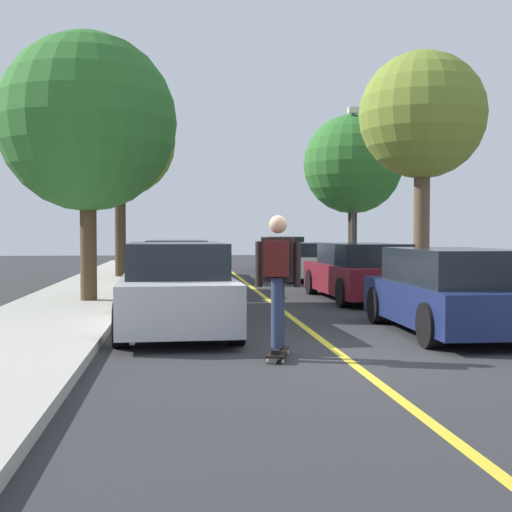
{
  "coord_description": "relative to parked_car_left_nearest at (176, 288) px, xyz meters",
  "views": [
    {
      "loc": [
        -2.11,
        -8.9,
        1.61
      ],
      "look_at": [
        -0.26,
        7.79,
        1.04
      ],
      "focal_mm": 48.64,
      "sensor_mm": 36.0,
      "label": 1
    }
  ],
  "objects": [
    {
      "name": "parked_car_left_far",
      "position": [
        -0.0,
        14.15,
        -0.03
      ],
      "size": [
        2.0,
        4.2,
        1.33
      ],
      "color": "navy",
      "rests_on": "ground"
    },
    {
      "name": "skateboard",
      "position": [
        1.3,
        -2.66,
        -0.61
      ],
      "size": [
        0.41,
        0.87,
        0.1
      ],
      "color": "black",
      "rests_on": "ground"
    },
    {
      "name": "parked_car_right_nearest",
      "position": [
        4.32,
        -0.81,
        -0.02
      ],
      "size": [
        1.84,
        4.09,
        1.35
      ],
      "color": "navy",
      "rests_on": "ground"
    },
    {
      "name": "street_tree_left_near",
      "position": [
        -1.91,
        12.24,
        3.92
      ],
      "size": [
        3.69,
        3.69,
        6.35
      ],
      "color": "#3D2D1E",
      "rests_on": "sidewalk_left"
    },
    {
      "name": "skateboarder",
      "position": [
        1.29,
        -2.69,
        0.39
      ],
      "size": [
        0.58,
        0.7,
        1.72
      ],
      "color": "black",
      "rests_on": "skateboard"
    },
    {
      "name": "parked_car_left_nearest",
      "position": [
        0.0,
        0.0,
        0.0
      ],
      "size": [
        1.96,
        4.57,
        1.44
      ],
      "color": "#B7B7BC",
      "rests_on": "ground"
    },
    {
      "name": "streetlamp",
      "position": [
        6.07,
        12.32,
        2.75
      ],
      "size": [
        0.36,
        0.24,
        5.81
      ],
      "color": "#38383D",
      "rests_on": "sidewalk_right"
    },
    {
      "name": "center_line",
      "position": [
        2.16,
        1.55,
        -0.69
      ],
      "size": [
        0.12,
        39.2,
        0.01
      ],
      "primitive_type": "cube",
      "color": "gold",
      "rests_on": "ground"
    },
    {
      "name": "parked_car_left_near",
      "position": [
        -0.0,
        7.16,
        -0.01
      ],
      "size": [
        1.9,
        4.69,
        1.4
      ],
      "color": "#B7B7BC",
      "rests_on": "ground"
    },
    {
      "name": "ground",
      "position": [
        2.16,
        -2.45,
        -0.7
      ],
      "size": [
        80.0,
        80.0,
        0.0
      ],
      "primitive_type": "plane",
      "color": "#2D2D30"
    },
    {
      "name": "street_tree_right_nearest",
      "position": [
        6.23,
        5.84,
        3.86
      ],
      "size": [
        3.23,
        3.23,
        6.08
      ],
      "color": "brown",
      "rests_on": "sidewalk_right"
    },
    {
      "name": "parked_car_right_farthest",
      "position": [
        4.33,
        17.46,
        0.0
      ],
      "size": [
        1.86,
        4.49,
        1.43
      ],
      "color": "black",
      "rests_on": "ground"
    },
    {
      "name": "street_tree_left_nearest",
      "position": [
        -1.91,
        3.98,
        3.28
      ],
      "size": [
        3.84,
        3.84,
        5.77
      ],
      "color": "#4C3823",
      "rests_on": "sidewalk_left"
    },
    {
      "name": "parked_car_right_far",
      "position": [
        4.32,
        11.77,
        -0.05
      ],
      "size": [
        1.92,
        4.32,
        1.26
      ],
      "color": "white",
      "rests_on": "ground"
    },
    {
      "name": "parked_car_right_near",
      "position": [
        4.33,
        4.71,
        -0.03
      ],
      "size": [
        1.94,
        4.63,
        1.35
      ],
      "color": "maroon",
      "rests_on": "ground"
    },
    {
      "name": "street_tree_right_near",
      "position": [
        6.23,
        12.97,
        3.34
      ],
      "size": [
        3.53,
        3.53,
        5.67
      ],
      "color": "#3D2D1E",
      "rests_on": "sidewalk_right"
    }
  ]
}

